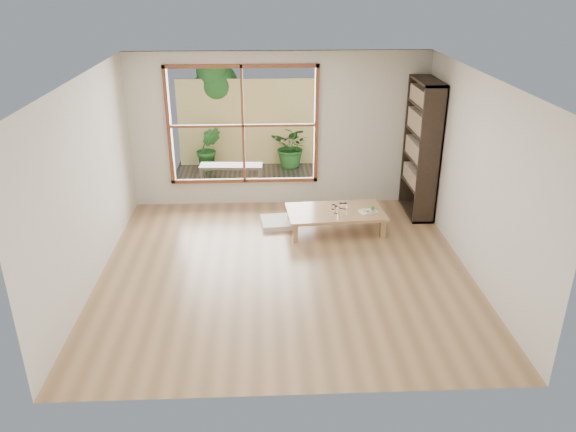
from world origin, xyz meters
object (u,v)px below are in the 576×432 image
(low_table, at_px, (335,213))
(bookshelf, at_px, (422,149))
(food_tray, at_px, (369,211))
(garden_bench, at_px, (231,168))

(low_table, relative_size, bookshelf, 0.70)
(low_table, bearing_deg, food_tray, -11.28)
(garden_bench, bearing_deg, bookshelf, -22.11)
(food_tray, height_order, garden_bench, food_tray)
(low_table, relative_size, garden_bench, 1.30)
(low_table, distance_m, food_tray, 0.53)
(low_table, xyz_separation_m, bookshelf, (1.46, 0.66, 0.82))
(bookshelf, distance_m, garden_bench, 3.59)
(low_table, height_order, bookshelf, bookshelf)
(food_tray, bearing_deg, bookshelf, 21.03)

